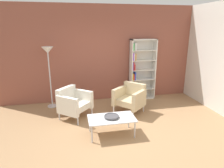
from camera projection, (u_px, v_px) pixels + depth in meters
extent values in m
plane|color=#9E7751|center=(124.00, 137.00, 4.23)|extent=(8.32, 8.32, 0.00)
cube|color=brown|center=(105.00, 54.00, 6.13)|extent=(6.40, 0.12, 2.90)
cube|color=silver|center=(131.00, 70.00, 6.21)|extent=(0.03, 0.30, 1.90)
cube|color=silver|center=(154.00, 69.00, 6.36)|extent=(0.03, 0.30, 1.90)
cube|color=silver|center=(144.00, 40.00, 6.02)|extent=(0.80, 0.30, 0.03)
cube|color=silver|center=(141.00, 97.00, 6.55)|extent=(0.80, 0.30, 0.03)
cube|color=silver|center=(141.00, 69.00, 6.42)|extent=(0.80, 0.02, 1.90)
cube|color=silver|center=(142.00, 88.00, 6.46)|extent=(0.76, 0.28, 0.02)
cube|color=silver|center=(142.00, 79.00, 6.37)|extent=(0.76, 0.28, 0.02)
cube|color=silver|center=(143.00, 70.00, 6.28)|extent=(0.76, 0.28, 0.02)
cube|color=silver|center=(143.00, 60.00, 6.20)|extent=(0.76, 0.28, 0.02)
cube|color=silver|center=(143.00, 50.00, 6.11)|extent=(0.76, 0.28, 0.02)
cube|color=yellow|center=(132.00, 94.00, 6.41)|extent=(0.04, 0.22, 0.24)
cube|color=blue|center=(133.00, 95.00, 6.42)|extent=(0.04, 0.21, 0.20)
cube|color=olive|center=(135.00, 94.00, 6.45)|extent=(0.04, 0.25, 0.24)
cube|color=white|center=(131.00, 86.00, 6.33)|extent=(0.02, 0.23, 0.20)
cube|color=orange|center=(133.00, 85.00, 6.30)|extent=(0.03, 0.18, 0.26)
cube|color=black|center=(134.00, 86.00, 6.36)|extent=(0.04, 0.24, 0.19)
cube|color=yellow|center=(132.00, 76.00, 6.22)|extent=(0.03, 0.18, 0.21)
cube|color=red|center=(133.00, 76.00, 6.26)|extent=(0.03, 0.23, 0.19)
cube|color=blue|center=(135.00, 76.00, 6.23)|extent=(0.03, 0.17, 0.25)
cube|color=blue|center=(132.00, 66.00, 6.16)|extent=(0.02, 0.25, 0.26)
cube|color=red|center=(133.00, 66.00, 6.14)|extent=(0.03, 0.19, 0.25)
cube|color=red|center=(134.00, 67.00, 6.15)|extent=(0.02, 0.18, 0.18)
cube|color=purple|center=(132.00, 57.00, 6.08)|extent=(0.03, 0.25, 0.23)
cube|color=white|center=(134.00, 56.00, 6.08)|extent=(0.03, 0.22, 0.24)
cube|color=orange|center=(135.00, 57.00, 6.08)|extent=(0.02, 0.21, 0.21)
cube|color=green|center=(133.00, 47.00, 5.97)|extent=(0.03, 0.18, 0.20)
cube|color=white|center=(134.00, 47.00, 5.98)|extent=(0.02, 0.19, 0.22)
cube|color=white|center=(135.00, 47.00, 6.02)|extent=(0.03, 0.25, 0.21)
cube|color=silver|center=(112.00, 118.00, 4.23)|extent=(1.00, 0.56, 0.02)
cylinder|color=silver|center=(92.00, 134.00, 3.98)|extent=(0.03, 0.03, 0.38)
cylinder|color=silver|center=(135.00, 130.00, 4.16)|extent=(0.03, 0.03, 0.38)
cylinder|color=silver|center=(90.00, 124.00, 4.42)|extent=(0.03, 0.03, 0.38)
cylinder|color=silver|center=(129.00, 120.00, 4.59)|extent=(0.03, 0.03, 0.38)
cylinder|color=#4C4C51|center=(112.00, 117.00, 4.23)|extent=(0.13, 0.13, 0.02)
cylinder|color=#4C4C51|center=(112.00, 116.00, 4.22)|extent=(0.32, 0.32, 0.02)
torus|color=#4C4C51|center=(112.00, 116.00, 4.22)|extent=(0.32, 0.32, 0.02)
cube|color=#C6B289|center=(129.00, 101.00, 5.38)|extent=(0.86, 0.86, 0.16)
cube|color=#C6B289|center=(135.00, 89.00, 5.51)|extent=(0.52, 0.55, 0.38)
cube|color=#C6B289|center=(119.00, 95.00, 5.51)|extent=(0.53, 0.49, 0.46)
cube|color=#C6B289|center=(139.00, 100.00, 5.16)|extent=(0.53, 0.49, 0.46)
cylinder|color=silver|center=(114.00, 109.00, 5.36)|extent=(0.04, 0.04, 0.24)
cylinder|color=silver|center=(133.00, 115.00, 5.03)|extent=(0.04, 0.04, 0.24)
cylinder|color=silver|center=(125.00, 103.00, 5.81)|extent=(0.04, 0.04, 0.24)
cylinder|color=silver|center=(144.00, 107.00, 5.48)|extent=(0.04, 0.04, 0.24)
cube|color=white|center=(75.00, 106.00, 5.06)|extent=(0.86, 0.86, 0.16)
cube|color=white|center=(66.00, 94.00, 5.11)|extent=(0.50, 0.57, 0.38)
cube|color=white|center=(67.00, 106.00, 4.76)|extent=(0.54, 0.47, 0.46)
cube|color=white|center=(83.00, 98.00, 5.29)|extent=(0.54, 0.47, 0.46)
cylinder|color=silver|center=(78.00, 120.00, 4.72)|extent=(0.04, 0.04, 0.24)
cylinder|color=silver|center=(92.00, 111.00, 5.23)|extent=(0.04, 0.04, 0.24)
cylinder|color=silver|center=(59.00, 115.00, 4.99)|extent=(0.04, 0.04, 0.24)
cylinder|color=silver|center=(74.00, 107.00, 5.49)|extent=(0.04, 0.04, 0.24)
cylinder|color=silver|center=(53.00, 106.00, 5.87)|extent=(0.28, 0.28, 0.02)
cylinder|color=silver|center=(50.00, 78.00, 5.63)|extent=(0.03, 0.03, 1.65)
cone|color=white|center=(48.00, 50.00, 5.41)|extent=(0.32, 0.32, 0.18)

